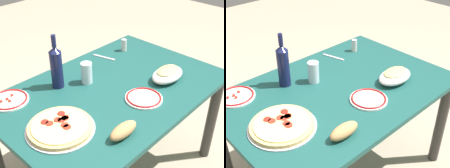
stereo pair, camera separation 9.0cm
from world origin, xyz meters
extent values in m
cube|color=#194C47|center=(0.00, 0.00, 0.69)|extent=(1.34, 0.89, 0.03)
cylinder|color=#33302D|center=(0.61, -0.39, 0.34)|extent=(0.07, 0.07, 0.68)
cylinder|color=#33302D|center=(0.61, 0.39, 0.34)|extent=(0.07, 0.07, 0.68)
cylinder|color=#B7B7BC|center=(-0.44, -0.07, 0.71)|extent=(0.34, 0.34, 0.01)
cylinder|color=#DBB26B|center=(-0.44, -0.07, 0.72)|extent=(0.31, 0.31, 0.02)
cylinder|color=#EFD684|center=(-0.44, -0.07, 0.74)|extent=(0.28, 0.28, 0.01)
cylinder|color=#B22D1E|center=(-0.42, -0.09, 0.74)|extent=(0.04, 0.04, 0.00)
cylinder|color=#B22D1E|center=(-0.43, -0.11, 0.74)|extent=(0.04, 0.04, 0.00)
cylinder|color=#B22D1E|center=(-0.41, -0.05, 0.74)|extent=(0.04, 0.04, 0.00)
cylinder|color=maroon|center=(-0.48, 0.00, 0.74)|extent=(0.04, 0.04, 0.00)
cylinder|color=#B22D1E|center=(-0.39, -0.05, 0.74)|extent=(0.04, 0.04, 0.00)
cylinder|color=#B22D1E|center=(-0.42, -0.03, 0.74)|extent=(0.04, 0.04, 0.00)
cylinder|color=#B22D1E|center=(-0.39, -0.05, 0.74)|extent=(0.04, 0.04, 0.00)
cylinder|color=#B22D1E|center=(-0.47, -0.03, 0.74)|extent=(0.04, 0.04, 0.00)
cylinder|color=maroon|center=(-0.38, -0.01, 0.74)|extent=(0.04, 0.04, 0.00)
ellipsoid|color=white|center=(0.30, -0.18, 0.74)|extent=(0.24, 0.15, 0.07)
ellipsoid|color=#AD2819|center=(0.30, -0.18, 0.76)|extent=(0.20, 0.12, 0.03)
ellipsoid|color=#EACC75|center=(0.30, -0.18, 0.77)|extent=(0.17, 0.10, 0.02)
cylinder|color=#141942|center=(-0.20, 0.25, 0.82)|extent=(0.07, 0.07, 0.22)
cone|color=#141942|center=(-0.20, 0.25, 0.95)|extent=(0.07, 0.07, 0.03)
cylinder|color=#141942|center=(-0.20, 0.25, 1.00)|extent=(0.03, 0.03, 0.07)
cylinder|color=silver|center=(-0.05, 0.16, 0.78)|extent=(0.07, 0.07, 0.13)
cylinder|color=white|center=(-0.48, 0.32, 0.71)|extent=(0.21, 0.21, 0.01)
torus|color=red|center=(-0.48, 0.32, 0.72)|extent=(0.20, 0.20, 0.01)
cube|color=#AD2819|center=(-0.52, 0.33, 0.73)|extent=(0.01, 0.01, 0.01)
cube|color=#AD2819|center=(-0.45, 0.34, 0.73)|extent=(0.01, 0.01, 0.01)
cube|color=#AD2819|center=(-0.49, 0.30, 0.73)|extent=(0.01, 0.01, 0.01)
cube|color=#AD2819|center=(-0.49, 0.33, 0.73)|extent=(0.01, 0.01, 0.01)
cylinder|color=white|center=(0.04, -0.20, 0.71)|extent=(0.21, 0.21, 0.01)
torus|color=red|center=(0.04, -0.20, 0.72)|extent=(0.19, 0.19, 0.01)
ellipsoid|color=tan|center=(-0.26, -0.32, 0.74)|extent=(0.17, 0.07, 0.06)
cylinder|color=silver|center=(0.43, 0.28, 0.75)|extent=(0.04, 0.04, 0.07)
cylinder|color=#B7B7BC|center=(0.43, 0.28, 0.79)|extent=(0.04, 0.04, 0.01)
cube|color=#B7B7BC|center=(0.25, 0.31, 0.71)|extent=(0.06, 0.17, 0.00)
camera|label=1|loc=(-1.08, -1.01, 1.67)|focal=48.40mm
camera|label=2|loc=(-1.02, -1.08, 1.67)|focal=48.40mm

